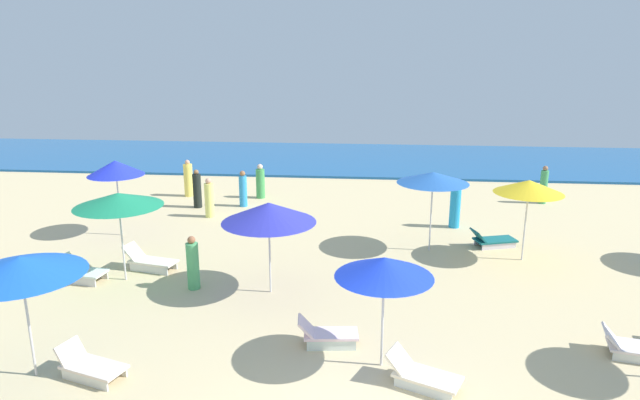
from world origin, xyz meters
The scene contains 24 objects.
ocean centered at (0.00, 24.92, 0.06)m, with size 60.00×10.16×0.12m, color #1A5A9B.
umbrella_0 centered at (4.79, 9.13, 2.34)m, with size 2.07×2.07×2.55m.
lounge_chair_0_0 centered at (4.10, 10.28, 0.23)m, with size 1.59×1.03×0.62m.
umbrella_1 centered at (-8.66, 10.30, 2.41)m, with size 1.92×1.92×2.67m.
umbrella_2 centered at (0.36, 2.72, 2.17)m, with size 1.98×1.98×2.38m.
lounge_chair_2_0 centered at (-0.84, 3.42, 0.26)m, with size 1.38×0.71×0.65m.
lounge_chair_2_1 centered at (1.13, 2.06, 0.24)m, with size 1.55×1.16×0.63m.
umbrella_3 centered at (-6.55, 1.69, 2.35)m, with size 2.42×2.42×2.53m.
lounge_chair_3_0 centered at (-5.42, 1.75, 0.24)m, with size 1.48×0.98×0.65m.
lounge_chair_4_1 centered at (5.73, 3.53, 0.23)m, with size 1.51×0.93×0.59m.
umbrella_6 centered at (-6.82, 6.50, 2.35)m, with size 2.41×2.41×2.55m.
lounge_chair_6_0 centered at (-6.42, 7.29, 0.27)m, with size 1.66×0.90×0.73m.
lounge_chair_6_1 centered at (-8.01, 6.28, 0.28)m, with size 1.38×0.83×0.74m.
umbrella_7 centered at (2.00, 9.73, 2.43)m, with size 2.27×2.27×2.61m.
umbrella_8 centered at (-2.57, 6.06, 2.24)m, with size 2.49×2.49×2.50m.
beachgoer_0 centered at (-5.22, 14.36, 0.71)m, with size 0.46×0.46×1.51m.
beachgoer_1 centered at (-6.18, 12.74, 0.72)m, with size 0.36×0.36×1.55m.
beachgoer_2 centered at (-7.06, 14.01, 0.74)m, with size 0.43×0.43×1.60m.
beachgoer_3 centered at (-4.77, 15.77, 0.70)m, with size 0.45×0.45×1.51m.
beachgoer_4 centered at (7.33, 16.02, 0.76)m, with size 0.36×0.36×1.62m.
beachgoer_5 centered at (-8.01, 15.78, 0.75)m, with size 0.55×0.55×1.64m.
beachgoer_6 centered at (-4.69, 6.10, 0.70)m, with size 0.46×0.46×1.51m.
beachgoer_7 centered at (3.14, 12.30, 0.78)m, with size 0.53×0.53×1.68m.
beach_ball_0 centered at (-7.47, 8.61, 0.14)m, with size 0.28×0.28×0.28m, color yellow.
Camera 1 is at (0.05, -7.59, 6.32)m, focal length 31.21 mm.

